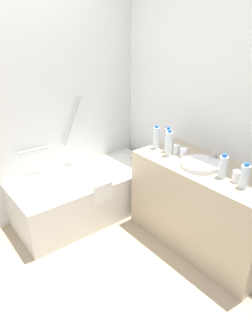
{
  "coord_description": "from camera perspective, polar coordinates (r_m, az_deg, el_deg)",
  "views": [
    {
      "loc": [
        -0.74,
        -1.66,
        1.94
      ],
      "look_at": [
        0.71,
        0.19,
        0.8
      ],
      "focal_mm": 31.46,
      "sensor_mm": 36.0,
      "label": 1
    }
  ],
  "objects": [
    {
      "name": "bathtub",
      "position": [
        3.31,
        -7.08,
        -4.77
      ],
      "size": [
        1.63,
        0.7,
        1.27
      ],
      "color": "silver",
      "rests_on": "ground_plane"
    },
    {
      "name": "drinking_glass_0",
      "position": [
        2.46,
        20.73,
        -1.55
      ],
      "size": [
        0.08,
        0.08,
        0.09
      ],
      "primitive_type": "cylinder",
      "color": "white",
      "rests_on": "vanity_counter"
    },
    {
      "name": "vanity_counter",
      "position": [
        2.87,
        14.51,
        -7.2
      ],
      "size": [
        0.59,
        1.37,
        0.83
      ],
      "primitive_type": "cube",
      "color": "tan",
      "rests_on": "ground_plane"
    },
    {
      "name": "water_bottle_2",
      "position": [
        2.94,
        5.9,
        5.85
      ],
      "size": [
        0.06,
        0.06,
        0.24
      ],
      "color": "silver",
      "rests_on": "vanity_counter"
    },
    {
      "name": "sink_basin",
      "position": [
        2.65,
        14.3,
        0.71
      ],
      "size": [
        0.35,
        0.35,
        0.04
      ],
      "primitive_type": "cylinder",
      "color": "white",
      "rests_on": "vanity_counter"
    },
    {
      "name": "drinking_glass_2",
      "position": [
        2.85,
        9.77,
        3.55
      ],
      "size": [
        0.06,
        0.06,
        0.09
      ],
      "primitive_type": "cylinder",
      "color": "white",
      "rests_on": "vanity_counter"
    },
    {
      "name": "water_bottle_3",
      "position": [
        2.37,
        21.98,
        -1.51
      ],
      "size": [
        0.07,
        0.07,
        0.2
      ],
      "color": "silver",
      "rests_on": "vanity_counter"
    },
    {
      "name": "water_bottle_4",
      "position": [
        2.87,
        8.1,
        5.33
      ],
      "size": [
        0.06,
        0.06,
        0.25
      ],
      "color": "silver",
      "rests_on": "vanity_counter"
    },
    {
      "name": "drinking_glass_1",
      "position": [
        2.8,
        11.01,
        2.97
      ],
      "size": [
        0.07,
        0.07,
        0.09
      ],
      "primitive_type": "cylinder",
      "color": "white",
      "rests_on": "vanity_counter"
    },
    {
      "name": "water_bottle_5",
      "position": [
        2.48,
        18.27,
        0.25
      ],
      "size": [
        0.07,
        0.07,
        0.2
      ],
      "color": "silver",
      "rests_on": "vanity_counter"
    },
    {
      "name": "water_bottle_1",
      "position": [
        2.78,
        8.32,
        4.66
      ],
      "size": [
        0.06,
        0.06,
        0.25
      ],
      "color": "silver",
      "rests_on": "vanity_counter"
    },
    {
      "name": "ground_plane",
      "position": [
        2.66,
        -10.36,
        -21.61
      ],
      "size": [
        4.11,
        4.11,
        0.0
      ],
      "primitive_type": "plane",
      "color": "tan"
    },
    {
      "name": "wall_right_mirror",
      "position": [
        2.95,
        16.47,
        11.67
      ],
      "size": [
        0.1,
        2.73,
        2.54
      ],
      "primitive_type": "cube",
      "color": "silver",
      "rests_on": "ground_plane"
    },
    {
      "name": "sink_faucet",
      "position": [
        2.8,
        16.93,
        2.05
      ],
      "size": [
        0.12,
        0.15,
        0.08
      ],
      "color": "silver",
      "rests_on": "vanity_counter"
    }
  ]
}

